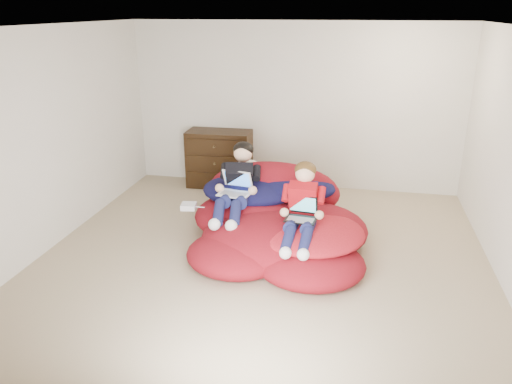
# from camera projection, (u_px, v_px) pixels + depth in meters

# --- Properties ---
(room_shell) EXTENTS (5.10, 5.10, 2.77)m
(room_shell) POSITION_uv_depth(u_px,v_px,m) (264.00, 239.00, 5.62)
(room_shell) COLOR tan
(room_shell) RESTS_ON ground
(dresser) EXTENTS (0.99, 0.56, 0.88)m
(dresser) POSITION_uv_depth(u_px,v_px,m) (219.00, 159.00, 7.81)
(dresser) COLOR black
(dresser) RESTS_ON ground
(beanbag_pile) EXTENTS (2.15, 2.31, 0.87)m
(beanbag_pile) POSITION_uv_depth(u_px,v_px,m) (276.00, 222.00, 5.95)
(beanbag_pile) COLOR maroon
(beanbag_pile) RESTS_ON ground
(cream_pillow) EXTENTS (0.40, 0.26, 0.26)m
(cream_pillow) POSITION_uv_depth(u_px,v_px,m) (249.00, 169.00, 6.73)
(cream_pillow) COLOR white
(cream_pillow) RESTS_ON beanbag_pile
(older_boy) EXTENTS (0.40, 1.24, 0.75)m
(older_boy) POSITION_uv_depth(u_px,v_px,m) (237.00, 181.00, 6.06)
(older_boy) COLOR black
(older_boy) RESTS_ON beanbag_pile
(younger_boy) EXTENTS (0.34, 1.00, 0.78)m
(younger_boy) POSITION_uv_depth(u_px,v_px,m) (302.00, 205.00, 5.42)
(younger_boy) COLOR red
(younger_boy) RESTS_ON beanbag_pile
(laptop_white) EXTENTS (0.41, 0.42, 0.25)m
(laptop_white) POSITION_uv_depth(u_px,v_px,m) (236.00, 187.00, 5.99)
(laptop_white) COLOR white
(laptop_white) RESTS_ON older_boy
(laptop_black) EXTENTS (0.36, 0.33, 0.24)m
(laptop_black) POSITION_uv_depth(u_px,v_px,m) (302.00, 213.00, 5.43)
(laptop_black) COLOR black
(laptop_black) RESTS_ON younger_boy
(power_adapter) EXTENTS (0.20, 0.20, 0.06)m
(power_adapter) POSITION_uv_depth(u_px,v_px,m) (189.00, 206.00, 6.01)
(power_adapter) COLOR white
(power_adapter) RESTS_ON beanbag_pile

